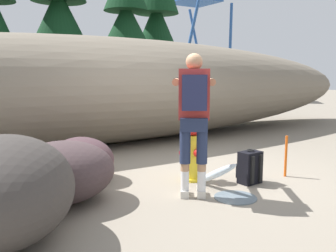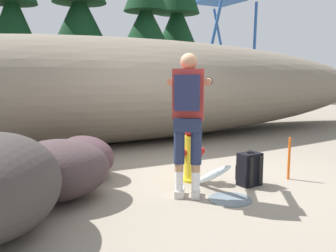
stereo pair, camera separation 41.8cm
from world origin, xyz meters
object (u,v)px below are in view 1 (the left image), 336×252
at_px(boulder_small, 83,158).
at_px(survey_stake, 286,156).
at_px(fire_hydrant, 192,155).
at_px(boulder_large, 61,172).
at_px(spare_backpack, 250,168).
at_px(boulder_mid, 3,190).
at_px(utility_worker, 194,107).

height_order(boulder_small, survey_stake, boulder_small).
distance_m(fire_hydrant, boulder_large, 1.80).
relative_size(fire_hydrant, spare_backpack, 1.68).
distance_m(boulder_mid, survey_stake, 3.77).
bearing_deg(boulder_large, utility_worker, -24.22).
bearing_deg(fire_hydrant, boulder_mid, -166.44).
relative_size(fire_hydrant, boulder_small, 0.78).
height_order(spare_backpack, boulder_small, boulder_small).
distance_m(spare_backpack, survey_stake, 0.68).
distance_m(spare_backpack, boulder_small, 2.33).
bearing_deg(utility_worker, boulder_mid, 127.78).
bearing_deg(survey_stake, fire_hydrant, 155.29).
bearing_deg(boulder_mid, boulder_small, 50.25).
xyz_separation_m(utility_worker, boulder_mid, (-2.13, -0.08, -0.61)).
height_order(boulder_mid, boulder_small, boulder_mid).
relative_size(utility_worker, boulder_small, 1.70).
height_order(fire_hydrant, spare_backpack, fire_hydrant).
bearing_deg(boulder_large, boulder_small, 55.81).
height_order(spare_backpack, survey_stake, survey_stake).
distance_m(spare_backpack, boulder_mid, 3.10).
bearing_deg(boulder_large, survey_stake, -12.77).
xyz_separation_m(fire_hydrant, boulder_large, (-1.79, 0.11, -0.01)).
xyz_separation_m(boulder_large, survey_stake, (3.05, -0.69, -0.06)).
distance_m(fire_hydrant, spare_backpack, 0.80).
bearing_deg(fire_hydrant, boulder_large, 176.39).
distance_m(fire_hydrant, utility_worker, 0.97).
height_order(spare_backpack, boulder_large, boulder_large).
relative_size(boulder_large, survey_stake, 2.10).
relative_size(boulder_mid, survey_stake, 2.58).
bearing_deg(boulder_large, fire_hydrant, -3.61).
distance_m(fire_hydrant, survey_stake, 1.38).
bearing_deg(utility_worker, fire_hydrant, -0.24).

